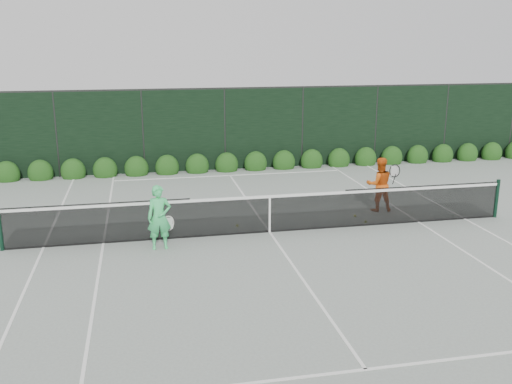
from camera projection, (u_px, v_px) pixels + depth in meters
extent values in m
plane|color=gray|center=(270.00, 232.00, 14.53)|extent=(80.00, 80.00, 0.00)
cylinder|color=#103221|center=(0.00, 228.00, 13.15)|extent=(0.10, 0.10, 1.07)
cylinder|color=#103221|center=(497.00, 198.00, 15.64)|extent=(0.10, 0.10, 1.07)
cube|color=black|center=(98.00, 224.00, 13.59)|extent=(4.40, 0.01, 1.02)
cube|color=black|center=(270.00, 214.00, 14.41)|extent=(4.00, 0.01, 0.96)
cube|color=black|center=(423.00, 204.00, 15.22)|extent=(4.40, 0.01, 1.02)
cube|color=white|center=(270.00, 197.00, 14.29)|extent=(12.80, 0.03, 0.07)
cube|color=black|center=(270.00, 231.00, 14.53)|extent=(12.80, 0.02, 0.04)
cube|color=white|center=(270.00, 215.00, 14.42)|extent=(0.05, 0.03, 0.91)
imported|color=#40DB76|center=(159.00, 217.00, 13.23)|extent=(0.57, 0.38, 1.52)
torus|color=beige|center=(168.00, 223.00, 13.41)|extent=(0.30, 0.12, 0.30)
cylinder|color=black|center=(168.00, 233.00, 13.48)|extent=(0.10, 0.03, 0.30)
imported|color=#DC5812|center=(379.00, 184.00, 16.19)|extent=(0.82, 0.67, 1.55)
torus|color=black|center=(395.00, 171.00, 15.95)|extent=(0.30, 0.09, 0.30)
cylinder|color=black|center=(394.00, 179.00, 16.02)|extent=(0.10, 0.03, 0.30)
cube|color=white|center=(44.00, 247.00, 13.47)|extent=(0.06, 23.77, 0.01)
cube|color=white|center=(465.00, 219.00, 15.60)|extent=(0.06, 23.77, 0.01)
cube|color=white|center=(103.00, 243.00, 13.73)|extent=(0.06, 23.77, 0.01)
cube|color=white|center=(418.00, 222.00, 15.33)|extent=(0.06, 23.77, 0.01)
cube|color=white|center=(211.00, 148.00, 25.78)|extent=(11.03, 0.06, 0.01)
cube|color=white|center=(230.00, 175.00, 20.59)|extent=(8.23, 0.06, 0.01)
cube|color=white|center=(366.00, 369.00, 8.48)|extent=(8.23, 0.06, 0.01)
cube|color=white|center=(270.00, 232.00, 14.53)|extent=(0.06, 12.80, 0.01)
cube|color=black|center=(225.00, 130.00, 21.24)|extent=(32.00, 0.06, 3.00)
cube|color=#262826|center=(224.00, 88.00, 20.85)|extent=(32.00, 0.06, 0.06)
cylinder|color=#262826|center=(56.00, 135.00, 20.08)|extent=(0.08, 0.08, 3.00)
cylinder|color=#262826|center=(143.00, 132.00, 20.66)|extent=(0.08, 0.08, 3.00)
cylinder|color=#262826|center=(225.00, 130.00, 21.24)|extent=(0.08, 0.08, 3.00)
cylinder|color=#262826|center=(302.00, 127.00, 21.83)|extent=(0.08, 0.08, 3.00)
cylinder|color=#262826|center=(376.00, 125.00, 22.41)|extent=(0.08, 0.08, 3.00)
cylinder|color=#262826|center=(445.00, 123.00, 22.99)|extent=(0.08, 0.08, 3.00)
cylinder|color=#262826|center=(512.00, 121.00, 23.57)|extent=(0.08, 0.08, 3.00)
ellipsoid|color=#10360E|center=(7.00, 174.00, 19.74)|extent=(0.86, 0.65, 0.94)
ellipsoid|color=#10360E|center=(41.00, 173.00, 19.96)|extent=(0.86, 0.65, 0.94)
ellipsoid|color=#10360E|center=(73.00, 172.00, 20.17)|extent=(0.86, 0.65, 0.94)
ellipsoid|color=#10360E|center=(105.00, 170.00, 20.38)|extent=(0.86, 0.65, 0.94)
ellipsoid|color=#10360E|center=(137.00, 169.00, 20.60)|extent=(0.86, 0.65, 0.94)
ellipsoid|color=#10360E|center=(167.00, 167.00, 20.81)|extent=(0.86, 0.65, 0.94)
ellipsoid|color=#10360E|center=(197.00, 166.00, 21.02)|extent=(0.86, 0.65, 0.94)
ellipsoid|color=#10360E|center=(227.00, 165.00, 21.24)|extent=(0.86, 0.65, 0.94)
ellipsoid|color=#10360E|center=(256.00, 164.00, 21.45)|extent=(0.86, 0.65, 0.94)
ellipsoid|color=#10360E|center=(284.00, 162.00, 21.67)|extent=(0.86, 0.65, 0.94)
ellipsoid|color=#10360E|center=(312.00, 161.00, 21.88)|extent=(0.86, 0.65, 0.94)
ellipsoid|color=#10360E|center=(339.00, 160.00, 22.09)|extent=(0.86, 0.65, 0.94)
ellipsoid|color=#10360E|center=(366.00, 159.00, 22.31)|extent=(0.86, 0.65, 0.94)
ellipsoid|color=#10360E|center=(392.00, 158.00, 22.52)|extent=(0.86, 0.65, 0.94)
ellipsoid|color=#10360E|center=(417.00, 157.00, 22.73)|extent=(0.86, 0.65, 0.94)
ellipsoid|color=#10360E|center=(443.00, 156.00, 22.95)|extent=(0.86, 0.65, 0.94)
ellipsoid|color=#10360E|center=(467.00, 154.00, 23.16)|extent=(0.86, 0.65, 0.94)
ellipsoid|color=#10360E|center=(492.00, 153.00, 23.38)|extent=(0.86, 0.65, 0.94)
sphere|color=#D1DC31|center=(355.00, 216.00, 15.78)|extent=(0.07, 0.07, 0.07)
sphere|color=#D1DC31|center=(237.00, 226.00, 14.95)|extent=(0.07, 0.07, 0.07)
sphere|color=#D1DC31|center=(366.00, 221.00, 15.28)|extent=(0.07, 0.07, 0.07)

